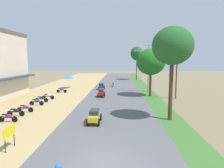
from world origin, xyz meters
name	(u,v)px	position (x,y,z in m)	size (l,w,h in m)	color
ground_plane	(105,165)	(0.00, 0.00, 0.00)	(180.00, 180.00, 0.00)	#7A6B4C
road_strip	(105,165)	(0.00, 0.00, 0.04)	(9.00, 140.00, 0.08)	#565659
median_strip	(211,167)	(5.70, 0.00, 0.03)	(2.40, 140.00, 0.06)	#3D6B2D
parked_motorbike_nearest	(8,117)	(-9.39, 6.77, 0.55)	(1.80, 0.54, 0.94)	black
parked_motorbike_second	(16,111)	(-9.69, 8.66, 0.55)	(1.80, 0.54, 0.94)	black
parked_motorbike_third	(25,108)	(-9.46, 10.15, 0.55)	(1.80, 0.54, 0.94)	black
parked_motorbike_fourth	(37,102)	(-9.59, 13.29, 0.55)	(1.80, 0.54, 0.94)	black
parked_motorbike_fifth	(42,99)	(-9.72, 15.12, 0.55)	(1.80, 0.54, 0.94)	black
parked_motorbike_sixth	(48,96)	(-9.54, 17.00, 0.55)	(1.80, 0.54, 0.94)	black
parked_motorbike_seventh	(62,90)	(-9.25, 22.60, 0.55)	(1.80, 0.54, 0.94)	black
street_signboard	(9,133)	(-6.18, 1.56, 1.11)	(0.06, 1.30, 1.50)	#262628
vendor_umbrella	(69,77)	(-9.39, 28.04, 2.31)	(2.20, 2.20, 2.52)	#99999E
median_tree_nearest	(172,46)	(5.58, 8.17, 6.94)	(3.72, 3.72, 8.71)	#4C351E
median_tree_second	(151,62)	(5.53, 20.16, 5.40)	(4.38, 4.38, 7.40)	#4C351E
median_tree_third	(137,54)	(5.41, 44.16, 7.41)	(3.48, 3.48, 9.28)	#4C351E
streetlamp_near	(149,65)	(5.80, 24.25, 4.82)	(3.16, 0.20, 8.32)	gray
streetlamp_mid	(140,64)	(5.80, 37.92, 4.67)	(3.16, 0.20, 8.03)	gray
streetlamp_far	(137,63)	(5.80, 47.89, 4.70)	(3.16, 0.20, 8.09)	gray
utility_pole_near	(177,66)	(9.03, 18.48, 4.87)	(1.80, 0.20, 9.36)	brown
car_sedan_yellow	(95,116)	(-1.47, 6.91, 0.74)	(1.10, 2.26, 1.19)	gold
car_hatchback_red	(101,92)	(-2.05, 19.16, 0.75)	(1.04, 2.00, 1.23)	red
car_sedan_blue	(101,86)	(-2.75, 26.56, 0.74)	(1.10, 2.26, 1.19)	navy
motorbike_ahead_second	(113,84)	(-0.68, 30.80, 0.57)	(0.54, 1.80, 0.94)	black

